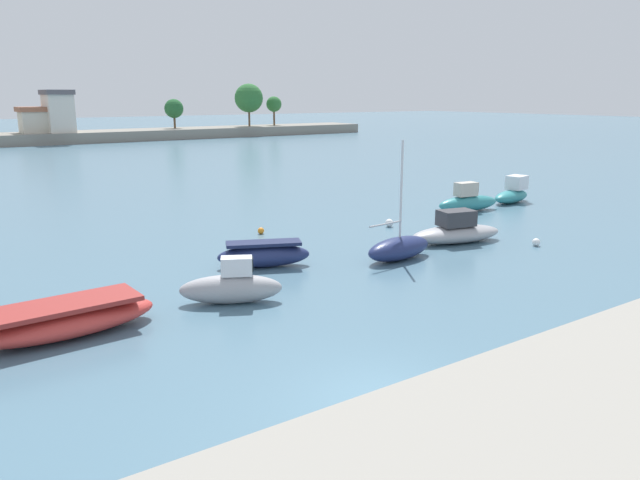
{
  "coord_description": "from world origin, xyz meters",
  "views": [
    {
      "loc": [
        -8.84,
        -10.06,
        7.05
      ],
      "look_at": [
        5.62,
        10.81,
        1.01
      ],
      "focal_mm": 34.22,
      "sensor_mm": 36.0,
      "label": 1
    }
  ],
  "objects_px": {
    "moored_boat_6": "(468,201)",
    "moored_boat_7": "(513,193)",
    "moored_boat_5": "(456,231)",
    "moored_boat_1": "(64,320)",
    "mooring_buoy_2": "(536,242)",
    "moored_boat_2": "(232,287)",
    "mooring_buoy_4": "(261,231)",
    "mooring_buoy_1": "(389,223)",
    "moored_boat_3": "(264,255)",
    "moored_boat_4": "(399,248)"
  },
  "relations": [
    {
      "from": "moored_boat_1",
      "to": "moored_boat_5",
      "type": "height_order",
      "value": "moored_boat_5"
    },
    {
      "from": "moored_boat_5",
      "to": "mooring_buoy_4",
      "type": "xyz_separation_m",
      "value": [
        -6.93,
        7.14,
        -0.4
      ]
    },
    {
      "from": "moored_boat_4",
      "to": "mooring_buoy_4",
      "type": "xyz_separation_m",
      "value": [
        -2.48,
        7.93,
        -0.36
      ]
    },
    {
      "from": "moored_boat_6",
      "to": "moored_boat_2",
      "type": "bearing_deg",
      "value": -152.36
    },
    {
      "from": "moored_boat_1",
      "to": "moored_boat_6",
      "type": "distance_m",
      "value": 26.34
    },
    {
      "from": "moored_boat_1",
      "to": "moored_boat_3",
      "type": "distance_m",
      "value": 9.25
    },
    {
      "from": "moored_boat_7",
      "to": "moored_boat_6",
      "type": "bearing_deg",
      "value": 175.03
    },
    {
      "from": "moored_boat_3",
      "to": "mooring_buoy_2",
      "type": "distance_m",
      "value": 13.26
    },
    {
      "from": "moored_boat_6",
      "to": "moored_boat_5",
      "type": "bearing_deg",
      "value": -133.85
    },
    {
      "from": "moored_boat_6",
      "to": "mooring_buoy_4",
      "type": "height_order",
      "value": "moored_boat_6"
    },
    {
      "from": "moored_boat_5",
      "to": "mooring_buoy_1",
      "type": "height_order",
      "value": "moored_boat_5"
    },
    {
      "from": "moored_boat_6",
      "to": "moored_boat_4",
      "type": "bearing_deg",
      "value": -143.46
    },
    {
      "from": "moored_boat_7",
      "to": "mooring_buoy_1",
      "type": "xyz_separation_m",
      "value": [
        -11.99,
        -1.22,
        -0.42
      ]
    },
    {
      "from": "moored_boat_3",
      "to": "moored_boat_6",
      "type": "xyz_separation_m",
      "value": [
        16.71,
        3.81,
        0.1
      ]
    },
    {
      "from": "moored_boat_6",
      "to": "mooring_buoy_2",
      "type": "bearing_deg",
      "value": -109.46
    },
    {
      "from": "moored_boat_7",
      "to": "mooring_buoy_4",
      "type": "distance_m",
      "value": 18.71
    },
    {
      "from": "moored_boat_4",
      "to": "mooring_buoy_1",
      "type": "bearing_deg",
      "value": 46.63
    },
    {
      "from": "moored_boat_6",
      "to": "mooring_buoy_1",
      "type": "height_order",
      "value": "moored_boat_6"
    },
    {
      "from": "moored_boat_6",
      "to": "moored_boat_7",
      "type": "bearing_deg",
      "value": 13.41
    },
    {
      "from": "moored_boat_2",
      "to": "moored_boat_7",
      "type": "bearing_deg",
      "value": 44.99
    },
    {
      "from": "moored_boat_3",
      "to": "mooring_buoy_2",
      "type": "bearing_deg",
      "value": 5.22
    },
    {
      "from": "moored_boat_2",
      "to": "moored_boat_6",
      "type": "distance_m",
      "value": 21.16
    },
    {
      "from": "moored_boat_3",
      "to": "mooring_buoy_4",
      "type": "height_order",
      "value": "moored_boat_3"
    },
    {
      "from": "moored_boat_2",
      "to": "moored_boat_5",
      "type": "distance_m",
      "value": 13.22
    },
    {
      "from": "moored_boat_3",
      "to": "moored_boat_2",
      "type": "bearing_deg",
      "value": -109.46
    },
    {
      "from": "moored_boat_2",
      "to": "moored_boat_4",
      "type": "distance_m",
      "value": 8.71
    },
    {
      "from": "moored_boat_2",
      "to": "mooring_buoy_4",
      "type": "xyz_separation_m",
      "value": [
        6.17,
        8.94,
        -0.42
      ]
    },
    {
      "from": "moored_boat_2",
      "to": "moored_boat_3",
      "type": "distance_m",
      "value": 4.65
    },
    {
      "from": "mooring_buoy_2",
      "to": "moored_boat_2",
      "type": "bearing_deg",
      "value": 176.81
    },
    {
      "from": "moored_boat_5",
      "to": "moored_boat_1",
      "type": "bearing_deg",
      "value": -162.02
    },
    {
      "from": "moored_boat_5",
      "to": "mooring_buoy_2",
      "type": "bearing_deg",
      "value": -32.25
    },
    {
      "from": "moored_boat_5",
      "to": "mooring_buoy_2",
      "type": "height_order",
      "value": "moored_boat_5"
    },
    {
      "from": "moored_boat_4",
      "to": "mooring_buoy_2",
      "type": "bearing_deg",
      "value": -20.68
    },
    {
      "from": "mooring_buoy_2",
      "to": "mooring_buoy_4",
      "type": "xyz_separation_m",
      "value": [
        -9.59,
        9.82,
        -0.02
      ]
    },
    {
      "from": "moored_boat_6",
      "to": "moored_boat_7",
      "type": "distance_m",
      "value": 4.95
    },
    {
      "from": "moored_boat_1",
      "to": "moored_boat_2",
      "type": "height_order",
      "value": "moored_boat_2"
    },
    {
      "from": "moored_boat_4",
      "to": "moored_boat_7",
      "type": "height_order",
      "value": "moored_boat_4"
    },
    {
      "from": "moored_boat_6",
      "to": "mooring_buoy_4",
      "type": "xyz_separation_m",
      "value": [
        -13.74,
        1.75,
        -0.45
      ]
    },
    {
      "from": "moored_boat_3",
      "to": "mooring_buoy_4",
      "type": "relative_size",
      "value": 11.8
    },
    {
      "from": "moored_boat_7",
      "to": "mooring_buoy_4",
      "type": "height_order",
      "value": "moored_boat_7"
    },
    {
      "from": "moored_boat_2",
      "to": "moored_boat_3",
      "type": "xyz_separation_m",
      "value": [
        3.19,
        3.38,
        -0.06
      ]
    },
    {
      "from": "mooring_buoy_2",
      "to": "moored_boat_5",
      "type": "bearing_deg",
      "value": 134.75
    },
    {
      "from": "moored_boat_1",
      "to": "moored_boat_3",
      "type": "bearing_deg",
      "value": 17.28
    },
    {
      "from": "moored_boat_7",
      "to": "moored_boat_3",
      "type": "bearing_deg",
      "value": -179.36
    },
    {
      "from": "moored_boat_6",
      "to": "mooring_buoy_1",
      "type": "xyz_separation_m",
      "value": [
        -7.07,
        -0.73,
        -0.4
      ]
    },
    {
      "from": "moored_boat_4",
      "to": "moored_boat_1",
      "type": "bearing_deg",
      "value": 177.57
    },
    {
      "from": "moored_boat_3",
      "to": "moored_boat_6",
      "type": "bearing_deg",
      "value": 36.8
    },
    {
      "from": "mooring_buoy_4",
      "to": "moored_boat_6",
      "type": "bearing_deg",
      "value": -7.26
    },
    {
      "from": "moored_boat_4",
      "to": "mooring_buoy_2",
      "type": "relative_size",
      "value": 13.87
    },
    {
      "from": "moored_boat_5",
      "to": "moored_boat_7",
      "type": "relative_size",
      "value": 1.34
    }
  ]
}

